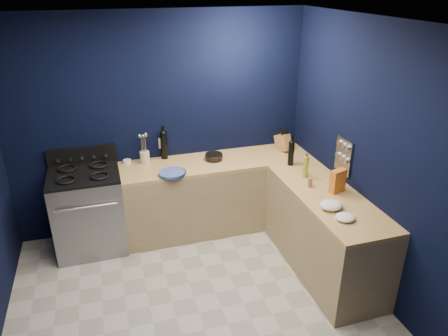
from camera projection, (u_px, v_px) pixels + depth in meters
name	position (u px, v px, depth m)	size (l,w,h in m)	color
floor	(199.00, 313.00, 3.98)	(3.50, 3.50, 0.02)	#ACA797
ceiling	(190.00, 23.00, 2.89)	(3.50, 3.50, 0.02)	silver
wall_back	(161.00, 125.00, 4.96)	(3.50, 0.02, 2.60)	black
wall_right	(379.00, 166.00, 3.90)	(0.02, 3.50, 2.60)	black
cab_back	(218.00, 195.00, 5.20)	(2.30, 0.63, 0.86)	#9D865F
top_back	(217.00, 162.00, 5.01)	(2.30, 0.63, 0.04)	olive
cab_right	(324.00, 234.00, 4.42)	(0.63, 1.67, 0.86)	#9D865F
top_right	(328.00, 196.00, 4.24)	(0.63, 1.67, 0.04)	olive
gas_range	(89.00, 212.00, 4.77)	(0.76, 0.66, 0.92)	gray
oven_door	(90.00, 227.00, 4.50)	(0.59, 0.02, 0.42)	black
cooktop	(83.00, 175.00, 4.57)	(0.76, 0.66, 0.03)	black
backguard	(82.00, 155.00, 4.79)	(0.76, 0.06, 0.20)	black
spice_panel	(344.00, 156.00, 4.42)	(0.02, 0.28, 0.38)	gray
wall_outlet	(162.00, 143.00, 5.04)	(0.09, 0.02, 0.13)	white
plate_stack	(172.00, 173.00, 4.64)	(0.29, 0.29, 0.04)	#2A3E8F
ramekin	(127.00, 161.00, 4.94)	(0.10, 0.10, 0.04)	white
utensil_crock	(145.00, 157.00, 4.92)	(0.11, 0.11, 0.14)	#F9EBC7
wine_bottle_back	(164.00, 146.00, 5.00)	(0.08, 0.08, 0.33)	black
lemon_basket	(214.00, 157.00, 5.01)	(0.21, 0.21, 0.08)	black
knife_block	(283.00, 143.00, 5.27)	(0.11, 0.19, 0.21)	olive
wine_bottle_right	(291.00, 154.00, 4.84)	(0.07, 0.07, 0.28)	black
oil_bottle	(306.00, 167.00, 4.55)	(0.06, 0.06, 0.25)	#959D25
spice_jar_near	(310.00, 182.00, 4.36)	(0.05, 0.05, 0.10)	olive
spice_jar_far	(338.00, 185.00, 4.34)	(0.04, 0.04, 0.08)	olive
crouton_bag	(338.00, 181.00, 4.23)	(0.17, 0.08, 0.24)	#B73015
towel_front	(331.00, 205.00, 3.95)	(0.22, 0.19, 0.08)	white
towel_end	(345.00, 217.00, 3.78)	(0.18, 0.16, 0.05)	white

